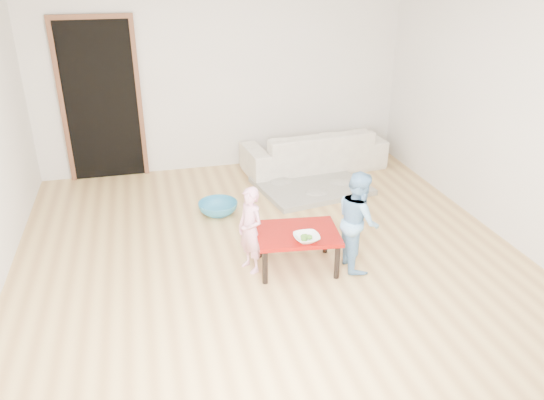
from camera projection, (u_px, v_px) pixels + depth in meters
name	position (u px, v px, depth m)	size (l,w,h in m)	color
floor	(267.00, 249.00, 5.45)	(5.00, 5.00, 0.01)	tan
back_wall	(223.00, 74.00, 7.10)	(5.00, 0.02, 2.60)	silver
right_wall	(502.00, 110.00, 5.46)	(0.02, 5.00, 2.60)	silver
doorway	(101.00, 102.00, 6.85)	(1.02, 0.08, 2.11)	brown
sofa	(314.00, 150.00, 7.39)	(1.95, 0.76, 0.57)	white
cushion	(295.00, 146.00, 7.11)	(0.41, 0.36, 0.11)	orange
red_table	(297.00, 250.00, 5.06)	(0.77, 0.58, 0.39)	maroon
bowl	(307.00, 238.00, 4.82)	(0.24, 0.24, 0.06)	white
broccoli	(307.00, 238.00, 4.82)	(0.12, 0.12, 0.06)	#2D5919
child_pink	(250.00, 230.00, 4.93)	(0.31, 0.20, 0.85)	pink
child_blue	(358.00, 220.00, 4.98)	(0.47, 0.37, 0.97)	#5C94D5
basin	(218.00, 208.00, 6.18)	(0.46, 0.46, 0.14)	teal
blanket	(311.00, 186.00, 6.87)	(1.31, 1.10, 0.07)	#ABA897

